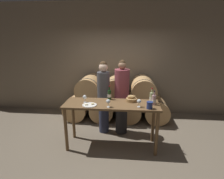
% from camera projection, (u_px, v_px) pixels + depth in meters
% --- Properties ---
extents(ground_plane, '(10.00, 10.00, 0.00)m').
position_uv_depth(ground_plane, '(111.00, 145.00, 3.73)').
color(ground_plane, '#726654').
extents(stone_wall_back, '(10.00, 0.12, 3.20)m').
position_uv_depth(stone_wall_back, '(117.00, 60.00, 5.13)').
color(stone_wall_back, gray).
rests_on(stone_wall_back, ground_plane).
extents(barrel_stack, '(2.85, 0.89, 1.22)m').
position_uv_depth(barrel_stack, '(116.00, 99.00, 4.88)').
color(barrel_stack, tan).
rests_on(barrel_stack, ground_plane).
extents(tasting_table, '(1.88, 0.61, 0.96)m').
position_uv_depth(tasting_table, '(111.00, 110.00, 3.50)').
color(tasting_table, brown).
rests_on(tasting_table, ground_plane).
extents(person_left, '(0.29, 0.29, 1.71)m').
position_uv_depth(person_left, '(104.00, 96.00, 4.06)').
color(person_left, '#2D334C').
rests_on(person_left, ground_plane).
extents(person_right, '(0.33, 0.33, 1.75)m').
position_uv_depth(person_right, '(122.00, 97.00, 4.02)').
color(person_right, '#232326').
rests_on(person_right, ground_plane).
extents(wine_bottle_red, '(0.08, 0.08, 0.30)m').
position_uv_depth(wine_bottle_red, '(109.00, 95.00, 3.67)').
color(wine_bottle_red, '#193819').
rests_on(wine_bottle_red, tasting_table).
extents(wine_bottle_white, '(0.08, 0.08, 0.30)m').
position_uv_depth(wine_bottle_white, '(151.00, 98.00, 3.47)').
color(wine_bottle_white, '#ADBC7F').
rests_on(wine_bottle_white, tasting_table).
extents(wine_bottle_rose, '(0.08, 0.08, 0.28)m').
position_uv_depth(wine_bottle_rose, '(154.00, 100.00, 3.37)').
color(wine_bottle_rose, '#BC8E93').
rests_on(wine_bottle_rose, tasting_table).
extents(blue_crock, '(0.12, 0.12, 0.13)m').
position_uv_depth(blue_crock, '(150.00, 105.00, 3.18)').
color(blue_crock, navy).
rests_on(blue_crock, tasting_table).
extents(bread_basket, '(0.22, 0.22, 0.13)m').
position_uv_depth(bread_basket, '(132.00, 99.00, 3.57)').
color(bread_basket, '#A87F4C').
rests_on(bread_basket, tasting_table).
extents(cheese_plate, '(0.27, 0.27, 0.04)m').
position_uv_depth(cheese_plate, '(90.00, 105.00, 3.35)').
color(cheese_plate, white).
rests_on(cheese_plate, tasting_table).
extents(wine_glass_far_left, '(0.08, 0.08, 0.15)m').
position_uv_depth(wine_glass_far_left, '(85.00, 97.00, 3.48)').
color(wine_glass_far_left, white).
rests_on(wine_glass_far_left, tasting_table).
extents(wine_glass_left, '(0.08, 0.08, 0.15)m').
position_uv_depth(wine_glass_left, '(108.00, 102.00, 3.24)').
color(wine_glass_left, white).
rests_on(wine_glass_left, tasting_table).
extents(wine_glass_center, '(0.08, 0.08, 0.15)m').
position_uv_depth(wine_glass_center, '(139.00, 101.00, 3.25)').
color(wine_glass_center, white).
rests_on(wine_glass_center, tasting_table).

